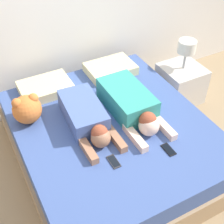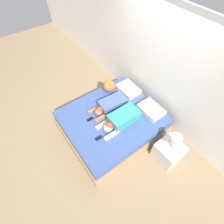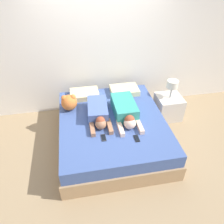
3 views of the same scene
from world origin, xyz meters
The scene contains 11 objects.
ground_plane centered at (0.00, 0.00, 0.00)m, with size 12.00×12.00×0.00m, color #9E8460.
wall_back centered at (0.00, 1.20, 1.30)m, with size 12.00×0.06×2.60m.
bed centered at (0.00, 0.00, 0.26)m, with size 1.83×2.10×0.52m.
pillow_head_left centered at (-0.40, 0.79, 0.57)m, with size 0.55×0.39×0.11m.
pillow_head_right centered at (0.40, 0.79, 0.57)m, with size 0.55×0.39×0.11m.
person_left centered at (-0.22, 0.09, 0.62)m, with size 0.38×0.88×0.21m.
person_right centered at (0.24, 0.05, 0.63)m, with size 0.38×0.93×0.24m.
cell_phone_left centered at (-0.21, -0.43, 0.52)m, with size 0.07×0.15×0.01m.
cell_phone_right centered at (0.28, -0.54, 0.52)m, with size 0.07×0.15×0.01m.
plush_toy centered at (-0.70, 0.42, 0.67)m, with size 0.28×0.28×0.30m.
nightstand centered at (1.27, 0.52, 0.27)m, with size 0.49×0.49×0.85m.
Camera 3 is at (-0.53, -2.84, 2.87)m, focal length 35.00 mm.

